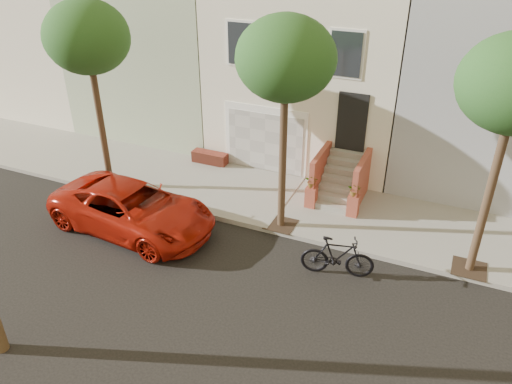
% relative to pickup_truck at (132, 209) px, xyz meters
% --- Properties ---
extents(ground, '(90.00, 90.00, 0.00)m').
position_rel_pickup_truck_xyz_m(ground, '(3.16, -2.07, -0.73)').
color(ground, black).
rests_on(ground, ground).
extents(sidewalk, '(40.00, 3.70, 0.15)m').
position_rel_pickup_truck_xyz_m(sidewalk, '(3.16, 3.28, -0.66)').
color(sidewalk, gray).
rests_on(sidewalk, ground).
extents(house_row, '(33.10, 11.70, 7.00)m').
position_rel_pickup_truck_xyz_m(house_row, '(3.16, 9.12, 2.91)').
color(house_row, beige).
rests_on(house_row, sidewalk).
extents(tree_left, '(2.70, 2.57, 6.30)m').
position_rel_pickup_truck_xyz_m(tree_left, '(-2.34, 1.83, 4.52)').
color(tree_left, '#2D2116').
rests_on(tree_left, sidewalk).
extents(tree_mid, '(2.70, 2.57, 6.30)m').
position_rel_pickup_truck_xyz_m(tree_mid, '(4.16, 1.83, 4.52)').
color(tree_mid, '#2D2116').
rests_on(tree_mid, sidewalk).
extents(pickup_truck, '(5.45, 2.86, 1.46)m').
position_rel_pickup_truck_xyz_m(pickup_truck, '(0.00, 0.00, 0.00)').
color(pickup_truck, '#A2170A').
rests_on(pickup_truck, ground).
extents(motorcycle, '(2.04, 0.97, 1.18)m').
position_rel_pickup_truck_xyz_m(motorcycle, '(6.35, 0.33, -0.14)').
color(motorcycle, black).
rests_on(motorcycle, ground).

